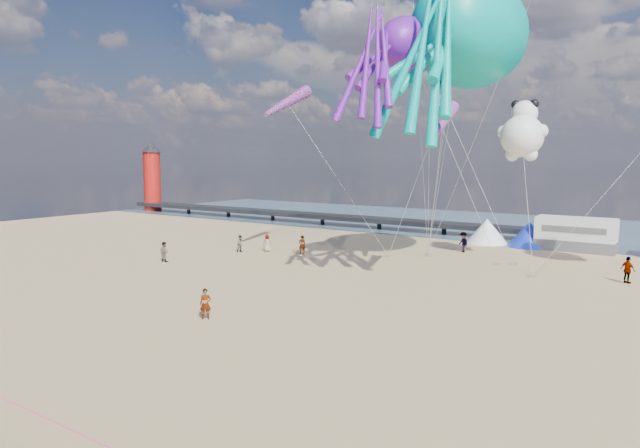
{
  "coord_description": "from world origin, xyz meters",
  "views": [
    {
      "loc": [
        15.55,
        -14.46,
        8.42
      ],
      "look_at": [
        1.57,
        6.0,
        5.47
      ],
      "focal_mm": 32.0,
      "sensor_mm": 36.0,
      "label": 1
    }
  ],
  "objects_px": {
    "beachgoer_0": "(267,243)",
    "lighthouse": "(152,182)",
    "tent_white": "(487,231)",
    "beachgoer_7": "(241,244)",
    "windsock_right": "(443,122)",
    "kite_octopus_teal": "(470,33)",
    "sandbag_a": "(388,256)",
    "kite_octopus_purple": "(408,46)",
    "motorhome_0": "(576,234)",
    "beachgoer_5": "(302,245)",
    "windsock_mid": "(439,92)",
    "beachgoer_3": "(628,270)",
    "sandbag_b": "(498,264)",
    "sandbag_c": "(533,276)",
    "tent_blue": "(529,234)",
    "sandbag_d": "(514,264)",
    "kite_panda": "(522,136)",
    "windsock_left": "(287,102)",
    "beachgoer_1": "(164,252)",
    "sandbag_e": "(428,255)",
    "standing_person": "(205,304)",
    "beachgoer_2": "(463,242)"
  },
  "relations": [
    {
      "from": "beachgoer_0",
      "to": "lighthouse",
      "type": "bearing_deg",
      "value": -66.05
    },
    {
      "from": "tent_white",
      "to": "beachgoer_0",
      "type": "distance_m",
      "value": 21.49
    },
    {
      "from": "lighthouse",
      "to": "beachgoer_7",
      "type": "distance_m",
      "value": 43.67
    },
    {
      "from": "windsock_right",
      "to": "lighthouse",
      "type": "bearing_deg",
      "value": 151.48
    },
    {
      "from": "kite_octopus_teal",
      "to": "sandbag_a",
      "type": "bearing_deg",
      "value": -178.42
    },
    {
      "from": "kite_octopus_purple",
      "to": "windsock_right",
      "type": "xyz_separation_m",
      "value": [
        3.42,
        -1.86,
        -5.28
      ]
    },
    {
      "from": "motorhome_0",
      "to": "tent_white",
      "type": "bearing_deg",
      "value": 180.0
    },
    {
      "from": "beachgoer_5",
      "to": "windsock_mid",
      "type": "height_order",
      "value": "windsock_mid"
    },
    {
      "from": "motorhome_0",
      "to": "kite_octopus_teal",
      "type": "xyz_separation_m",
      "value": [
        -5.19,
        -14.03,
        15.58
      ]
    },
    {
      "from": "beachgoer_3",
      "to": "kite_octopus_purple",
      "type": "height_order",
      "value": "kite_octopus_purple"
    },
    {
      "from": "beachgoer_3",
      "to": "beachgoer_7",
      "type": "height_order",
      "value": "beachgoer_3"
    },
    {
      "from": "beachgoer_5",
      "to": "sandbag_b",
      "type": "relative_size",
      "value": 3.32
    },
    {
      "from": "motorhome_0",
      "to": "tent_white",
      "type": "distance_m",
      "value": 8.01
    },
    {
      "from": "beachgoer_0",
      "to": "windsock_mid",
      "type": "height_order",
      "value": "windsock_mid"
    },
    {
      "from": "sandbag_a",
      "to": "sandbag_c",
      "type": "bearing_deg",
      "value": -6.19
    },
    {
      "from": "tent_blue",
      "to": "beachgoer_5",
      "type": "xyz_separation_m",
      "value": [
        -15.06,
        -15.32,
        -0.37
      ]
    },
    {
      "from": "beachgoer_0",
      "to": "sandbag_a",
      "type": "relative_size",
      "value": 3.06
    },
    {
      "from": "lighthouse",
      "to": "motorhome_0",
      "type": "relative_size",
      "value": 1.36
    },
    {
      "from": "sandbag_d",
      "to": "windsock_mid",
      "type": "xyz_separation_m",
      "value": [
        -3.86,
        -6.47,
        12.73
      ]
    },
    {
      "from": "lighthouse",
      "to": "kite_octopus_purple",
      "type": "height_order",
      "value": "kite_octopus_purple"
    },
    {
      "from": "motorhome_0",
      "to": "kite_panda",
      "type": "bearing_deg",
      "value": -105.79
    },
    {
      "from": "sandbag_a",
      "to": "beachgoer_5",
      "type": "bearing_deg",
      "value": -158.26
    },
    {
      "from": "tent_white",
      "to": "windsock_left",
      "type": "relative_size",
      "value": 0.56
    },
    {
      "from": "lighthouse",
      "to": "windsock_right",
      "type": "bearing_deg",
      "value": -22.67
    },
    {
      "from": "beachgoer_1",
      "to": "beachgoer_5",
      "type": "distance_m",
      "value": 11.49
    },
    {
      "from": "sandbag_e",
      "to": "windsock_left",
      "type": "distance_m",
      "value": 17.42
    },
    {
      "from": "lighthouse",
      "to": "beachgoer_7",
      "type": "bearing_deg",
      "value": -29.6
    },
    {
      "from": "standing_person",
      "to": "kite_panda",
      "type": "bearing_deg",
      "value": 32.3
    },
    {
      "from": "lighthouse",
      "to": "sandbag_b",
      "type": "xyz_separation_m",
      "value": [
        58.48,
        -14.89,
        -4.39
      ]
    },
    {
      "from": "tent_blue",
      "to": "beachgoer_2",
      "type": "bearing_deg",
      "value": -121.91
    },
    {
      "from": "beachgoer_7",
      "to": "sandbag_e",
      "type": "height_order",
      "value": "beachgoer_7"
    },
    {
      "from": "standing_person",
      "to": "beachgoer_3",
      "type": "distance_m",
      "value": 27.73
    },
    {
      "from": "lighthouse",
      "to": "tent_blue",
      "type": "height_order",
      "value": "lighthouse"
    },
    {
      "from": "tent_blue",
      "to": "kite_octopus_teal",
      "type": "distance_m",
      "value": 21.22
    },
    {
      "from": "kite_octopus_purple",
      "to": "kite_panda",
      "type": "distance_m",
      "value": 12.02
    },
    {
      "from": "lighthouse",
      "to": "beachgoer_3",
      "type": "xyz_separation_m",
      "value": [
        67.46,
        -16.17,
        -3.6
      ]
    },
    {
      "from": "tent_white",
      "to": "windsock_mid",
      "type": "xyz_separation_m",
      "value": [
        1.59,
        -16.42,
        11.64
      ]
    },
    {
      "from": "beachgoer_0",
      "to": "windsock_mid",
      "type": "distance_m",
      "value": 20.11
    },
    {
      "from": "sandbag_a",
      "to": "windsock_right",
      "type": "xyz_separation_m",
      "value": [
        7.57,
        -7.41,
        10.47
      ]
    },
    {
      "from": "beachgoer_2",
      "to": "sandbag_c",
      "type": "bearing_deg",
      "value": -7.56
    },
    {
      "from": "tent_blue",
      "to": "windsock_right",
      "type": "xyz_separation_m",
      "value": [
        -0.59,
        -19.98,
        9.38
      ]
    },
    {
      "from": "sandbag_a",
      "to": "windsock_right",
      "type": "height_order",
      "value": "windsock_right"
    },
    {
      "from": "beachgoer_0",
      "to": "beachgoer_1",
      "type": "relative_size",
      "value": 0.95
    },
    {
      "from": "lighthouse",
      "to": "windsock_left",
      "type": "relative_size",
      "value": 1.26
    },
    {
      "from": "sandbag_d",
      "to": "sandbag_e",
      "type": "bearing_deg",
      "value": -178.2
    },
    {
      "from": "tent_white",
      "to": "kite_octopus_purple",
      "type": "bearing_deg",
      "value": -90.02
    },
    {
      "from": "tent_white",
      "to": "beachgoer_0",
      "type": "relative_size",
      "value": 2.61
    },
    {
      "from": "lighthouse",
      "to": "kite_octopus_teal",
      "type": "height_order",
      "value": "kite_octopus_teal"
    },
    {
      "from": "beachgoer_1",
      "to": "beachgoer_2",
      "type": "relative_size",
      "value": 0.9
    },
    {
      "from": "windsock_left",
      "to": "motorhome_0",
      "type": "bearing_deg",
      "value": 31.53
    }
  ]
}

